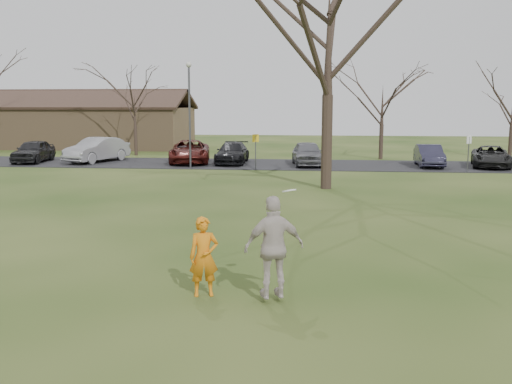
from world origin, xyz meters
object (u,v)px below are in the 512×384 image
car_2 (190,152)px  car_3 (232,153)px  building (75,125)px  lamp_post (189,101)px  car_0 (33,151)px  car_6 (491,157)px  car_4 (308,153)px  catching_play (274,247)px  car_5 (429,156)px  big_tree (329,30)px  car_1 (97,150)px  player_defender (204,257)px

car_2 → car_3: 2.78m
building → lamp_post: bearing=-47.9°
car_0 → car_6: size_ratio=0.94×
car_4 → car_6: car_4 is taller
car_6 → lamp_post: bearing=-160.7°
car_3 → car_0: bearing=-177.6°
car_4 → catching_play: size_ratio=2.07×
car_5 → car_6: car_5 is taller
catching_play → car_5: bearing=73.0°
car_0 → car_2: 10.31m
car_5 → big_tree: bearing=-121.7°
car_4 → catching_play: (-0.17, -24.69, 0.31)m
car_1 → big_tree: 19.00m
car_0 → building: size_ratio=0.21×
car_3 → lamp_post: size_ratio=0.73×
car_0 → big_tree: 22.05m
car_4 → big_tree: bearing=-90.8°
catching_play → car_2: bearing=106.4°
catching_play → car_1: bearing=118.4°
car_1 → building: building is taller
lamp_post → big_tree: size_ratio=0.45×
car_2 → car_4: size_ratio=1.20×
player_defender → big_tree: size_ratio=0.11×
car_0 → player_defender: bearing=-62.6°
car_6 → big_tree: bearing=-123.6°
car_1 → car_4: (13.85, -0.58, -0.06)m
building → car_4: bearing=-32.7°
player_defender → lamp_post: size_ratio=0.25×
player_defender → catching_play: (1.42, -0.25, 0.30)m
car_2 → car_4: (7.62, -0.65, 0.02)m
car_1 → car_2: size_ratio=0.93×
car_4 → car_5: (7.40, 0.13, -0.08)m
car_3 → catching_play: bearing=-80.6°
catching_play → big_tree: big_tree is taller
car_2 → car_5: (15.02, -0.52, -0.07)m
lamp_post → building: bearing=132.1°
car_3 → building: building is taller
player_defender → car_1: car_1 is taller
car_0 → car_2: size_ratio=0.82×
car_0 → car_1: size_ratio=0.88×
car_0 → car_5: bearing=-6.0°
car_1 → car_4: car_1 is taller
car_6 → building: bearing=169.9°
car_6 → car_1: bearing=-168.5°
car_1 → car_6: (24.89, -0.43, -0.17)m
car_0 → car_4: car_4 is taller
car_6 → big_tree: 15.30m
car_0 → car_4: bearing=-6.2°
car_1 → car_6: 24.89m
car_4 → car_3: bearing=164.9°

